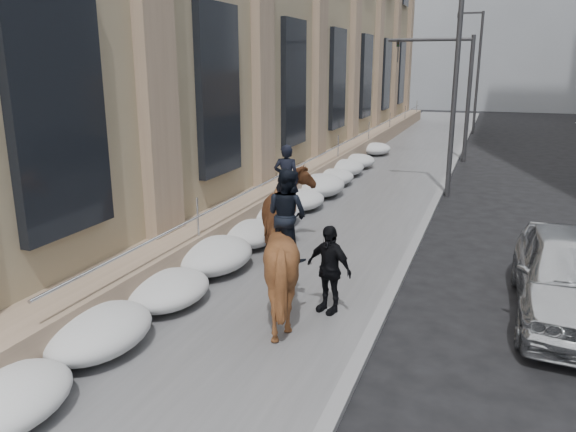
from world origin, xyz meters
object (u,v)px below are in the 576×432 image
object	(u,v)px
mounted_horse_left	(288,210)
pedestrian	(329,269)
mounted_horse_right	(281,254)
car_silver	(572,276)

from	to	relation	value
mounted_horse_left	pedestrian	world-z (taller)	mounted_horse_left
mounted_horse_right	pedestrian	bearing A→B (deg)	-130.38
mounted_horse_right	pedestrian	size ratio (longest dim) A/B	1.62
mounted_horse_right	pedestrian	distance (m)	0.96
mounted_horse_left	mounted_horse_right	distance (m)	3.64
pedestrian	car_silver	world-z (taller)	pedestrian
mounted_horse_right	mounted_horse_left	bearing A→B (deg)	-50.61
mounted_horse_right	car_silver	distance (m)	5.50
car_silver	pedestrian	bearing A→B (deg)	-160.21
mounted_horse_right	pedestrian	world-z (taller)	mounted_horse_right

